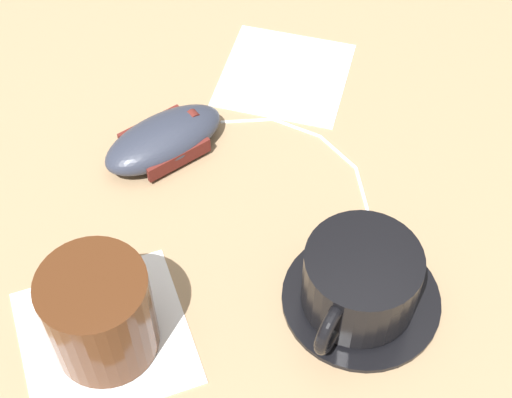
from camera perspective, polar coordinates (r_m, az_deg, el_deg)
The scene contains 8 objects.
ground_plane at distance 0.65m, azimuth -6.29°, elevation -4.60°, with size 3.00×3.00×0.00m, color #9E7F5B.
saucer at distance 0.63m, azimuth 7.66°, elevation -7.10°, with size 0.13×0.13×0.01m, color black.
coffee_cup at distance 0.60m, azimuth 7.55°, elevation -5.92°, with size 0.10×0.09×0.06m.
computer_mouse at distance 0.71m, azimuth -6.71°, elevation 4.34°, with size 0.13×0.08×0.03m.
mouse_cable at distance 0.71m, azimuth 4.72°, elevation 2.69°, with size 0.10×0.19×0.00m.
napkin_under_glass at distance 0.62m, azimuth -10.94°, elevation -9.80°, with size 0.13×0.13×0.00m, color white.
drinking_glass at distance 0.58m, azimuth -11.33°, elevation -8.17°, with size 0.08×0.08×0.08m, color #4C2814.
napkin_spare at distance 0.79m, azimuth 2.10°, elevation 9.07°, with size 0.12×0.12×0.00m, color white.
Camera 1 is at (-0.06, -0.35, 0.54)m, focal length 55.00 mm.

